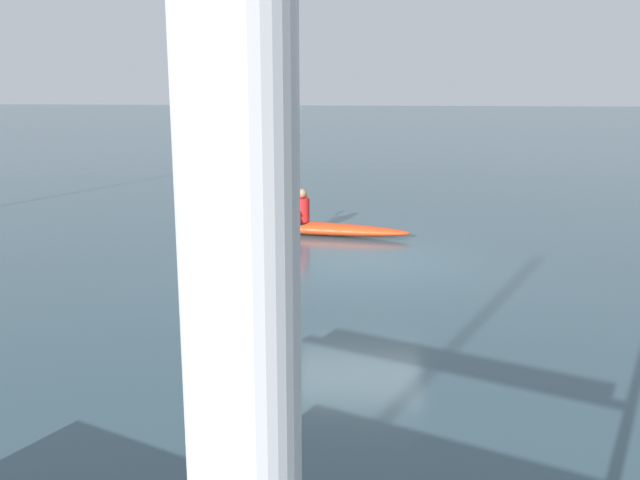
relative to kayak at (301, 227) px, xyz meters
The scene contains 3 objects.
ground_plane 2.71m from the kayak, 122.68° to the left, with size 160.00×160.00×0.00m, color #334C56.
kayak is the anchor object (origin of this frame).
kayaker 0.47m from the kayak, behind, with size 0.58×2.40×0.75m.
Camera 1 is at (-0.49, 13.55, 3.49)m, focal length 39.92 mm.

